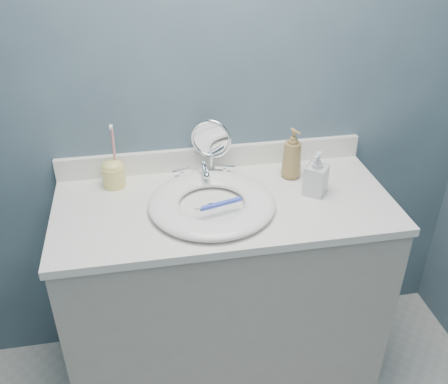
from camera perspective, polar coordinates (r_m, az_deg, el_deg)
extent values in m
cube|color=#425563|center=(1.90, -1.49, 11.50)|extent=(2.20, 0.02, 2.40)
cube|color=#B3B0A4|center=(2.08, 0.03, -11.72)|extent=(1.20, 0.55, 0.85)
cube|color=white|center=(1.81, 0.04, -1.52)|extent=(1.22, 0.57, 0.03)
cube|color=white|center=(2.00, -1.33, 3.97)|extent=(1.22, 0.02, 0.09)
cylinder|color=silver|center=(1.77, -1.38, -1.68)|extent=(0.04, 0.04, 0.01)
cube|color=silver|center=(1.94, -2.38, 1.71)|extent=(0.22, 0.05, 0.01)
cylinder|color=silver|center=(1.93, -2.39, 2.46)|extent=(0.03, 0.03, 0.06)
cylinder|color=silver|center=(1.88, -2.21, 2.52)|extent=(0.02, 0.09, 0.02)
sphere|color=silver|center=(1.84, -2.00, 1.85)|extent=(0.03, 0.03, 0.03)
cylinder|color=silver|center=(1.93, -4.89, 1.89)|extent=(0.02, 0.02, 0.03)
cube|color=silver|center=(1.92, -4.92, 2.44)|extent=(0.08, 0.03, 0.01)
cylinder|color=silver|center=(1.95, 0.09, 2.35)|extent=(0.02, 0.02, 0.03)
cube|color=silver|center=(1.94, 0.09, 2.89)|extent=(0.08, 0.03, 0.01)
cylinder|color=silver|center=(1.97, -1.44, 2.17)|extent=(0.09, 0.09, 0.01)
cylinder|color=silver|center=(1.94, -1.47, 3.68)|extent=(0.01, 0.01, 0.12)
torus|color=silver|center=(1.90, -1.50, 6.11)|extent=(0.15, 0.07, 0.16)
cylinder|color=white|center=(1.90, -1.50, 6.11)|extent=(0.12, 0.06, 0.13)
imported|color=olive|center=(1.93, 7.80, 4.37)|extent=(0.10, 0.10, 0.20)
imported|color=silver|center=(1.84, 10.53, 2.10)|extent=(0.11, 0.11, 0.17)
cylinder|color=#EDDD76|center=(1.92, -12.48, 1.76)|extent=(0.09, 0.09, 0.08)
ellipsoid|color=#EDDD76|center=(1.90, -12.61, 2.82)|extent=(0.09, 0.07, 0.05)
cylinder|color=pink|center=(1.87, -12.48, 4.90)|extent=(0.02, 0.03, 0.16)
cube|color=white|center=(1.83, -12.80, 7.24)|extent=(0.01, 0.02, 0.01)
cube|color=blue|center=(1.71, -0.38, -1.39)|extent=(0.15, 0.05, 0.01)
cube|color=white|center=(1.67, -3.01, -1.82)|extent=(0.02, 0.02, 0.01)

